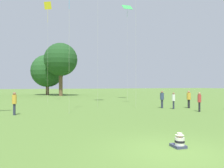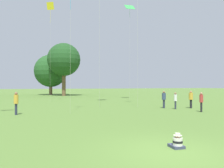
# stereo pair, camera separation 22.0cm
# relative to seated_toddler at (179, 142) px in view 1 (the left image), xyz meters

# --- Properties ---
(ground_plane) EXTENTS (300.00, 300.00, 0.00)m
(ground_plane) POSITION_rel_seated_toddler_xyz_m (-0.53, -0.29, -0.21)
(ground_plane) COLOR #567A33
(seated_toddler) EXTENTS (0.47, 0.56, 0.54)m
(seated_toddler) POSITION_rel_seated_toddler_xyz_m (0.00, 0.00, 0.00)
(seated_toddler) COLOR #383D56
(seated_toddler) RESTS_ON ground
(person_standing_0) EXTENTS (0.43, 0.43, 1.71)m
(person_standing_0) POSITION_rel_seated_toddler_xyz_m (10.12, 10.49, 0.80)
(person_standing_0) COLOR black
(person_standing_0) RESTS_ON ground
(person_standing_1) EXTENTS (0.41, 0.41, 1.65)m
(person_standing_1) POSITION_rel_seated_toddler_xyz_m (8.76, 7.78, 0.79)
(person_standing_1) COLOR black
(person_standing_1) RESTS_ON ground
(person_standing_2) EXTENTS (0.35, 0.35, 1.56)m
(person_standing_2) POSITION_rel_seated_toddler_xyz_m (8.19, 10.39, 0.73)
(person_standing_2) COLOR #282D42
(person_standing_2) RESTS_ON ground
(person_standing_4) EXTENTS (0.41, 0.41, 1.69)m
(person_standing_4) POSITION_rel_seated_toddler_xyz_m (7.70, 11.52, 0.79)
(person_standing_4) COLOR #282D42
(person_standing_4) RESTS_ON ground
(person_standing_5) EXTENTS (0.33, 0.33, 1.72)m
(person_standing_5) POSITION_rel_seated_toddler_xyz_m (-5.51, 11.67, 0.83)
(person_standing_5) COLOR #282D42
(person_standing_5) RESTS_ON ground
(kite_1) EXTENTS (0.97, 0.75, 13.30)m
(kite_1) POSITION_rel_seated_toddler_xyz_m (-1.68, 23.69, 12.11)
(kite_1) COLOR yellow
(kite_1) RESTS_ON ground
(kite_4) EXTENTS (1.56, 1.29, 14.47)m
(kite_4) POSITION_rel_seated_toddler_xyz_m (9.77, 22.93, 13.50)
(kite_4) COLOR green
(kite_4) RESTS_ON ground
(distant_tree_2) EXTENTS (7.11, 7.11, 11.41)m
(distant_tree_2) POSITION_rel_seated_toddler_xyz_m (3.17, 41.38, 7.59)
(distant_tree_2) COLOR brown
(distant_tree_2) RESTS_ON ground
(distant_tree_3) EXTENTS (7.68, 7.68, 9.57)m
(distant_tree_3) POSITION_rel_seated_toddler_xyz_m (1.11, 47.38, 5.50)
(distant_tree_3) COLOR brown
(distant_tree_3) RESTS_ON ground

